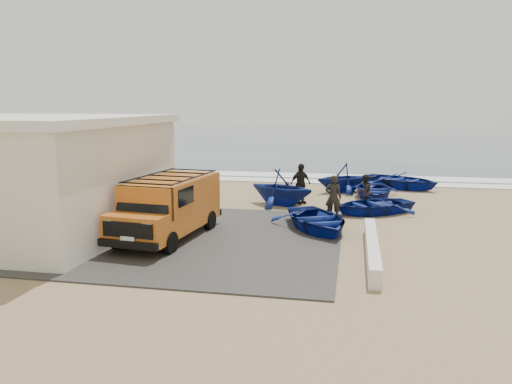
{
  "coord_description": "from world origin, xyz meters",
  "views": [
    {
      "loc": [
        4.34,
        -18.54,
        4.73
      ],
      "look_at": [
        0.47,
        1.12,
        1.2
      ],
      "focal_mm": 35.0,
      "sensor_mm": 36.0,
      "label": 1
    }
  ],
  "objects_px": {
    "boat_mid_right": "(373,190)",
    "fisherman_back": "(300,184)",
    "boat_near_right": "(373,205)",
    "boat_far_right": "(401,180)",
    "fisherman_front": "(333,197)",
    "boat_near_left": "(316,219)",
    "van": "(169,205)",
    "boat_far_left": "(343,178)",
    "fisherman_middle": "(365,191)",
    "boat_mid_left": "(281,187)",
    "building": "(31,174)",
    "parapet": "(372,248)"
  },
  "relations": [
    {
      "from": "boat_mid_left",
      "to": "boat_far_right",
      "type": "relative_size",
      "value": 0.74
    },
    {
      "from": "boat_near_right",
      "to": "boat_far_left",
      "type": "distance_m",
      "value": 5.42
    },
    {
      "from": "fisherman_front",
      "to": "fisherman_back",
      "type": "xyz_separation_m",
      "value": [
        -1.69,
        3.11,
        0.04
      ]
    },
    {
      "from": "boat_near_left",
      "to": "fisherman_middle",
      "type": "height_order",
      "value": "fisherman_middle"
    },
    {
      "from": "boat_near_left",
      "to": "van",
      "type": "bearing_deg",
      "value": 177.79
    },
    {
      "from": "building",
      "to": "parapet",
      "type": "height_order",
      "value": "building"
    },
    {
      "from": "fisherman_front",
      "to": "boat_mid_right",
      "type": "bearing_deg",
      "value": -104.7
    },
    {
      "from": "boat_far_right",
      "to": "fisherman_back",
      "type": "distance_m",
      "value": 7.58
    },
    {
      "from": "boat_near_left",
      "to": "boat_far_right",
      "type": "xyz_separation_m",
      "value": [
        3.98,
        10.6,
        0.04
      ]
    },
    {
      "from": "boat_far_left",
      "to": "fisherman_middle",
      "type": "height_order",
      "value": "boat_far_left"
    },
    {
      "from": "parapet",
      "to": "boat_mid_right",
      "type": "distance_m",
      "value": 10.25
    },
    {
      "from": "boat_far_left",
      "to": "boat_near_right",
      "type": "bearing_deg",
      "value": -17.21
    },
    {
      "from": "building",
      "to": "fisherman_middle",
      "type": "xyz_separation_m",
      "value": [
        12.38,
        6.59,
        -1.38
      ]
    },
    {
      "from": "boat_mid_right",
      "to": "boat_far_right",
      "type": "distance_m",
      "value": 3.75
    },
    {
      "from": "parapet",
      "to": "boat_far_left",
      "type": "bearing_deg",
      "value": 95.94
    },
    {
      "from": "boat_near_right",
      "to": "boat_far_right",
      "type": "bearing_deg",
      "value": 133.61
    },
    {
      "from": "boat_mid_right",
      "to": "fisherman_front",
      "type": "height_order",
      "value": "fisherman_front"
    },
    {
      "from": "boat_far_right",
      "to": "boat_mid_right",
      "type": "bearing_deg",
      "value": -173.74
    },
    {
      "from": "van",
      "to": "boat_far_right",
      "type": "distance_m",
      "value": 15.63
    },
    {
      "from": "boat_near_left",
      "to": "fisherman_front",
      "type": "height_order",
      "value": "fisherman_front"
    },
    {
      "from": "boat_near_left",
      "to": "boat_near_right",
      "type": "xyz_separation_m",
      "value": [
        2.19,
        3.46,
        -0.03
      ]
    },
    {
      "from": "fisherman_front",
      "to": "boat_near_left",
      "type": "bearing_deg",
      "value": 78.72
    },
    {
      "from": "boat_mid_left",
      "to": "boat_far_left",
      "type": "bearing_deg",
      "value": -9.1
    },
    {
      "from": "boat_far_right",
      "to": "fisherman_front",
      "type": "distance_m",
      "value": 9.32
    },
    {
      "from": "boat_mid_left",
      "to": "fisherman_front",
      "type": "xyz_separation_m",
      "value": [
        2.55,
        -2.56,
        0.07
      ]
    },
    {
      "from": "building",
      "to": "boat_near_left",
      "type": "relative_size",
      "value": 2.32
    },
    {
      "from": "boat_near_right",
      "to": "fisherman_back",
      "type": "relative_size",
      "value": 1.91
    },
    {
      "from": "boat_near_left",
      "to": "fisherman_back",
      "type": "bearing_deg",
      "value": 78.11
    },
    {
      "from": "boat_near_right",
      "to": "fisherman_middle",
      "type": "relative_size",
      "value": 2.38
    },
    {
      "from": "fisherman_middle",
      "to": "boat_far_left",
      "type": "bearing_deg",
      "value": -130.73
    },
    {
      "from": "building",
      "to": "boat_far_left",
      "type": "relative_size",
      "value": 3.1
    },
    {
      "from": "boat_near_right",
      "to": "boat_mid_left",
      "type": "height_order",
      "value": "boat_mid_left"
    },
    {
      "from": "parapet",
      "to": "boat_mid_right",
      "type": "relative_size",
      "value": 1.56
    },
    {
      "from": "boat_near_left",
      "to": "fisherman_front",
      "type": "bearing_deg",
      "value": 49.82
    },
    {
      "from": "parapet",
      "to": "boat_near_left",
      "type": "distance_m",
      "value": 3.6
    },
    {
      "from": "building",
      "to": "van",
      "type": "relative_size",
      "value": 1.74
    },
    {
      "from": "boat_mid_right",
      "to": "van",
      "type": "bearing_deg",
      "value": -130.43
    },
    {
      "from": "boat_mid_right",
      "to": "boat_far_left",
      "type": "bearing_deg",
      "value": 135.9
    },
    {
      "from": "boat_mid_right",
      "to": "fisherman_back",
      "type": "bearing_deg",
      "value": -150.08
    },
    {
      "from": "building",
      "to": "boat_mid_left",
      "type": "distance_m",
      "value": 10.8
    },
    {
      "from": "van",
      "to": "boat_mid_left",
      "type": "distance_m",
      "value": 7.31
    },
    {
      "from": "fisherman_middle",
      "to": "fisherman_back",
      "type": "bearing_deg",
      "value": -64.85
    },
    {
      "from": "boat_far_right",
      "to": "boat_near_right",
      "type": "bearing_deg",
      "value": -161.76
    },
    {
      "from": "boat_mid_left",
      "to": "fisherman_back",
      "type": "xyz_separation_m",
      "value": [
        0.86,
        0.55,
        0.11
      ]
    },
    {
      "from": "building",
      "to": "fisherman_front",
      "type": "bearing_deg",
      "value": 19.68
    },
    {
      "from": "boat_near_left",
      "to": "fisherman_middle",
      "type": "xyz_separation_m",
      "value": [
        1.85,
        4.58,
        0.36
      ]
    },
    {
      "from": "parapet",
      "to": "fisherman_front",
      "type": "height_order",
      "value": "fisherman_front"
    },
    {
      "from": "van",
      "to": "fisherman_front",
      "type": "relative_size",
      "value": 2.9
    },
    {
      "from": "boat_far_left",
      "to": "van",
      "type": "bearing_deg",
      "value": -61.14
    },
    {
      "from": "parapet",
      "to": "boat_near_right",
      "type": "relative_size",
      "value": 1.61
    }
  ]
}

